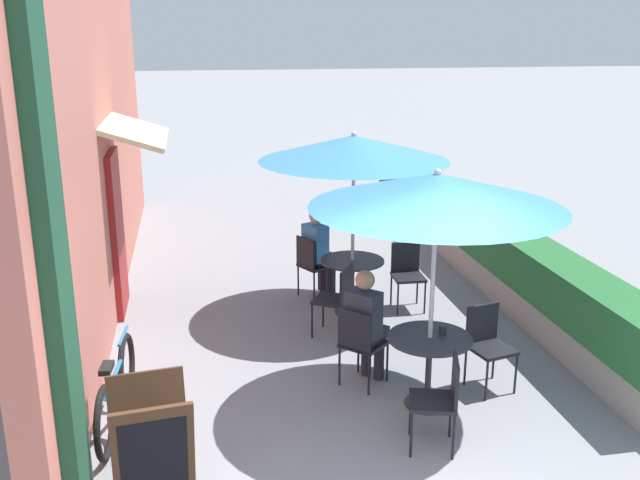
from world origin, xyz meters
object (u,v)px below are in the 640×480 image
(seated_patron_mid_left, at_px, (318,248))
(menu_board, at_px, (152,449))
(patio_table_near, at_px, (429,355))
(cafe_chair_mid_left, at_px, (312,262))
(cafe_chair_mid_back, at_px, (407,270))
(cafe_chair_near_left, at_px, (360,340))
(seated_patron_near_left, at_px, (366,321))
(cafe_chair_near_right, at_px, (442,395))
(bicycle_leaning, at_px, (116,391))
(cafe_chair_mid_right, at_px, (338,295))
(patio_umbrella_mid, at_px, (354,148))
(patio_umbrella_near, at_px, (437,191))
(patio_table_mid, at_px, (352,273))
(coffee_cup_near, at_px, (442,330))
(cafe_chair_near_back, at_px, (488,340))

(seated_patron_mid_left, distance_m, menu_board, 4.73)
(patio_table_near, distance_m, cafe_chair_mid_left, 3.14)
(cafe_chair_mid_back, relative_size, menu_board, 0.85)
(cafe_chair_near_left, bearing_deg, cafe_chair_mid_back, 107.21)
(seated_patron_near_left, height_order, menu_board, seated_patron_near_left)
(cafe_chair_near_right, bearing_deg, cafe_chair_mid_left, 23.57)
(cafe_chair_mid_left, distance_m, menu_board, 4.63)
(bicycle_leaning, bearing_deg, cafe_chair_mid_right, 38.98)
(seated_patron_near_left, height_order, patio_umbrella_mid, patio_umbrella_mid)
(patio_umbrella_near, relative_size, patio_umbrella_mid, 1.00)
(seated_patron_mid_left, bearing_deg, bicycle_leaning, -67.45)
(patio_table_near, height_order, bicycle_leaning, bicycle_leaning)
(cafe_chair_mid_left, bearing_deg, patio_table_mid, 5.82)
(coffee_cup_near, height_order, cafe_chair_mid_left, cafe_chair_mid_left)
(cafe_chair_mid_back, bearing_deg, patio_umbrella_mid, 5.82)
(patio_umbrella_near, distance_m, seated_patron_near_left, 1.66)
(cafe_chair_near_left, relative_size, cafe_chair_mid_right, 1.00)
(cafe_chair_near_back, relative_size, seated_patron_mid_left, 0.70)
(cafe_chair_mid_right, bearing_deg, seated_patron_mid_left, 31.50)
(cafe_chair_near_right, distance_m, patio_umbrella_mid, 3.60)
(patio_umbrella_near, relative_size, cafe_chair_near_right, 2.73)
(seated_patron_near_left, xyz_separation_m, cafe_chair_mid_back, (1.04, 1.94, -0.17))
(patio_table_mid, bearing_deg, patio_umbrella_near, -85.13)
(cafe_chair_mid_left, xyz_separation_m, menu_board, (-1.96, -4.20, -0.01))
(cafe_chair_mid_back, xyz_separation_m, bicycle_leaning, (-3.52, -2.34, -0.17))
(seated_patron_near_left, relative_size, seated_patron_mid_left, 1.00)
(cafe_chair_near_right, relative_size, cafe_chair_mid_right, 1.00)
(cafe_chair_near_left, relative_size, cafe_chair_mid_left, 1.00)
(cafe_chair_near_back, distance_m, cafe_chair_mid_left, 3.13)
(cafe_chair_near_back, relative_size, patio_table_mid, 1.06)
(cafe_chair_near_left, relative_size, seated_patron_mid_left, 0.70)
(patio_umbrella_mid, xyz_separation_m, menu_board, (-2.38, -3.57, -1.66))
(patio_table_mid, distance_m, cafe_chair_mid_right, 0.75)
(patio_table_near, distance_m, patio_table_mid, 2.46)
(bicycle_leaning, bearing_deg, menu_board, -67.76)
(patio_table_mid, distance_m, menu_board, 4.29)
(patio_table_near, distance_m, menu_board, 2.82)
(patio_table_mid, relative_size, patio_umbrella_mid, 0.35)
(patio_table_near, height_order, cafe_chair_mid_back, cafe_chair_mid_back)
(seated_patron_mid_left, bearing_deg, patio_umbrella_near, -18.38)
(patio_table_near, xyz_separation_m, cafe_chair_near_back, (0.71, 0.25, -0.02))
(patio_umbrella_near, height_order, cafe_chair_near_left, patio_umbrella_near)
(patio_umbrella_mid, xyz_separation_m, cafe_chair_mid_right, (-0.33, -0.68, -1.65))
(cafe_chair_mid_back, bearing_deg, seated_patron_near_left, 63.86)
(seated_patron_near_left, distance_m, cafe_chair_mid_back, 2.20)
(cafe_chair_near_back, xyz_separation_m, cafe_chair_mid_back, (-0.17, 2.25, 0.00))
(cafe_chair_mid_right, bearing_deg, cafe_chair_mid_back, -24.18)
(coffee_cup_near, distance_m, bicycle_leaning, 3.14)
(patio_table_mid, distance_m, cafe_chair_mid_left, 0.75)
(coffee_cup_near, distance_m, patio_table_mid, 2.45)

